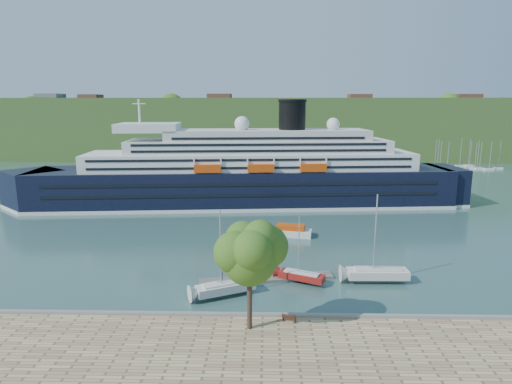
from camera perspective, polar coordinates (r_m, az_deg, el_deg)
name	(u,v)px	position (r m, az deg, el deg)	size (l,w,h in m)	color
ground	(278,324)	(44.97, 2.93, -17.23)	(400.00, 400.00, 0.00)	#305550
far_hillside	(269,127)	(184.63, 1.79, 8.62)	(400.00, 50.00, 24.00)	#3A5D25
quay_coping	(278,315)	(44.25, 2.95, -16.05)	(220.00, 0.50, 0.30)	slate
cruise_ship	(242,153)	(92.24, -1.85, 5.21)	(101.42, 14.77, 22.77)	black
park_bench	(289,317)	(43.27, 4.45, -16.30)	(1.40, 0.57, 0.90)	#4B2215
promenade_tree	(249,271)	(39.78, -0.88, -10.49)	(6.90, 6.90, 11.43)	#2F5616
floating_pontoon	(267,279)	(54.79, 1.44, -11.48)	(16.91, 2.07, 0.38)	slate
sailboat_white_near	(225,255)	(49.05, -4.15, -8.42)	(7.58, 2.11, 9.79)	silver
sailboat_red	(302,251)	(53.02, 6.16, -7.87)	(6.28, 1.74, 8.11)	maroon
sailboat_white_far	(380,241)	(54.58, 16.15, -6.30)	(8.24, 2.29, 10.64)	silver
tender_launch	(290,230)	(72.04, 4.60, -5.11)	(7.12, 2.43, 1.97)	#C8420B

